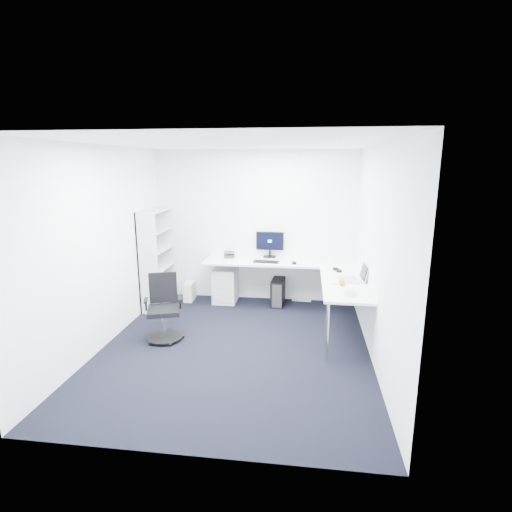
# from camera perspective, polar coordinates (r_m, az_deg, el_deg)

# --- Properties ---
(ground) EXTENTS (4.20, 4.20, 0.00)m
(ground) POSITION_cam_1_polar(r_m,az_deg,el_deg) (5.62, -2.98, -12.91)
(ground) COLOR black
(ceiling) EXTENTS (4.20, 4.20, 0.00)m
(ceiling) POSITION_cam_1_polar(r_m,az_deg,el_deg) (5.05, -3.35, 15.79)
(ceiling) COLOR white
(wall_back) EXTENTS (3.60, 0.02, 2.70)m
(wall_back) POSITION_cam_1_polar(r_m,az_deg,el_deg) (7.21, -0.10, 4.24)
(wall_back) COLOR white
(wall_back) RESTS_ON ground
(wall_front) EXTENTS (3.60, 0.02, 2.70)m
(wall_front) POSITION_cam_1_polar(r_m,az_deg,el_deg) (3.21, -10.06, -7.38)
(wall_front) COLOR white
(wall_front) RESTS_ON ground
(wall_left) EXTENTS (0.02, 4.20, 2.70)m
(wall_left) POSITION_cam_1_polar(r_m,az_deg,el_deg) (5.77, -21.01, 1.12)
(wall_left) COLOR white
(wall_left) RESTS_ON ground
(wall_right) EXTENTS (0.02, 4.20, 2.70)m
(wall_right) POSITION_cam_1_polar(r_m,az_deg,el_deg) (5.16, 16.92, 0.08)
(wall_right) COLOR white
(wall_right) RESTS_ON ground
(l_desk) EXTENTS (2.77, 1.55, 0.81)m
(l_desk) POSITION_cam_1_polar(r_m,az_deg,el_deg) (6.70, 3.80, -4.81)
(l_desk) COLOR silver
(l_desk) RESTS_ON ground
(drawer_pedestal) EXTENTS (0.41, 0.51, 0.62)m
(drawer_pedestal) POSITION_cam_1_polar(r_m,az_deg,el_deg) (7.28, -4.37, -4.11)
(drawer_pedestal) COLOR silver
(drawer_pedestal) RESTS_ON ground
(bookshelf) EXTENTS (0.33, 0.85, 1.71)m
(bookshelf) POSITION_cam_1_polar(r_m,az_deg,el_deg) (7.09, -13.95, -0.40)
(bookshelf) COLOR silver
(bookshelf) RESTS_ON ground
(task_chair) EXTENTS (0.66, 0.66, 0.94)m
(task_chair) POSITION_cam_1_polar(r_m,az_deg,el_deg) (5.80, -13.08, -7.33)
(task_chair) COLOR black
(task_chair) RESTS_ON ground
(black_pc_tower) EXTENTS (0.24, 0.49, 0.46)m
(black_pc_tower) POSITION_cam_1_polar(r_m,az_deg,el_deg) (7.13, 3.14, -5.15)
(black_pc_tower) COLOR black
(black_pc_tower) RESTS_ON ground
(beige_pc_tower) EXTENTS (0.17, 0.36, 0.33)m
(beige_pc_tower) POSITION_cam_1_polar(r_m,az_deg,el_deg) (7.46, -9.47, -4.98)
(beige_pc_tower) COLOR beige
(beige_pc_tower) RESTS_ON ground
(power_strip) EXTENTS (0.35, 0.09, 0.04)m
(power_strip) POSITION_cam_1_polar(r_m,az_deg,el_deg) (7.40, 6.51, -6.26)
(power_strip) COLOR silver
(power_strip) RESTS_ON ground
(monitor) EXTENTS (0.50, 0.17, 0.48)m
(monitor) POSITION_cam_1_polar(r_m,az_deg,el_deg) (7.14, 1.98, 1.69)
(monitor) COLOR black
(monitor) RESTS_ON l_desk
(black_keyboard) EXTENTS (0.44, 0.18, 0.02)m
(black_keyboard) POSITION_cam_1_polar(r_m,az_deg,el_deg) (6.82, 1.46, -0.82)
(black_keyboard) COLOR black
(black_keyboard) RESTS_ON l_desk
(mouse) EXTENTS (0.08, 0.12, 0.03)m
(mouse) POSITION_cam_1_polar(r_m,az_deg,el_deg) (6.74, 5.46, -0.98)
(mouse) COLOR black
(mouse) RESTS_ON l_desk
(desk_phone) EXTENTS (0.20, 0.20, 0.13)m
(desk_phone) POSITION_cam_1_polar(r_m,az_deg,el_deg) (7.18, -3.83, 0.29)
(desk_phone) COLOR #2C2C2E
(desk_phone) RESTS_ON l_desk
(laptop) EXTENTS (0.39, 0.38, 0.25)m
(laptop) POSITION_cam_1_polar(r_m,az_deg,el_deg) (5.89, 13.14, -2.24)
(laptop) COLOR silver
(laptop) RESTS_ON l_desk
(white_keyboard) EXTENTS (0.13, 0.43, 0.01)m
(white_keyboard) POSITION_cam_1_polar(r_m,az_deg,el_deg) (5.88, 11.13, -3.37)
(white_keyboard) COLOR silver
(white_keyboard) RESTS_ON l_desk
(headphones) EXTENTS (0.20, 0.24, 0.05)m
(headphones) POSITION_cam_1_polar(r_m,az_deg,el_deg) (6.41, 11.55, -1.85)
(headphones) COLOR black
(headphones) RESTS_ON l_desk
(orange_fruit) EXTENTS (0.09, 0.09, 0.09)m
(orange_fruit) POSITION_cam_1_polar(r_m,az_deg,el_deg) (5.65, 12.18, -3.72)
(orange_fruit) COLOR orange
(orange_fruit) RESTS_ON l_desk
(tissue_box) EXTENTS (0.15, 0.22, 0.07)m
(tissue_box) POSITION_cam_1_polar(r_m,az_deg,el_deg) (5.30, 13.20, -4.99)
(tissue_box) COLOR silver
(tissue_box) RESTS_ON l_desk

